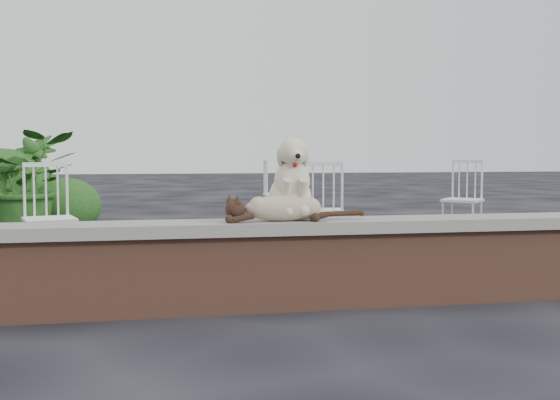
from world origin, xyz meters
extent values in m
plane|color=black|center=(0.00, 0.00, 0.00)|extent=(60.00, 60.00, 0.00)
cube|color=brown|center=(0.00, 0.00, 0.25)|extent=(6.00, 0.30, 0.50)
cube|color=slate|center=(0.00, 0.00, 0.54)|extent=(6.20, 0.40, 0.08)
imported|color=#134214|center=(-2.55, 4.18, 0.64)|extent=(1.44, 1.36, 1.29)
imported|color=#134214|center=(-2.63, 5.08, 0.63)|extent=(0.94, 0.94, 1.27)
ellipsoid|color=#134214|center=(-3.03, 5.10, 0.51)|extent=(1.45, 1.33, 1.15)
ellipsoid|color=#134214|center=(-2.19, 4.85, 0.33)|extent=(0.94, 0.86, 0.74)
camera|label=1|loc=(-1.08, -4.26, 1.02)|focal=42.73mm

